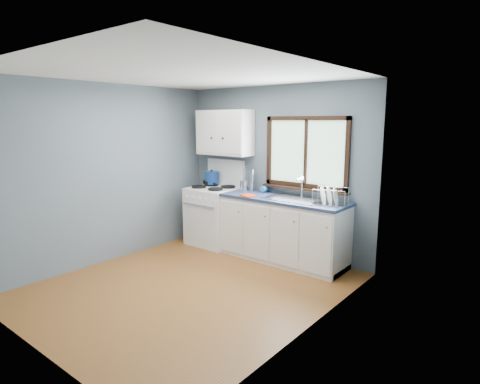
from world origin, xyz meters
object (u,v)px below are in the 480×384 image
Objects in this scene: gas_range at (214,214)px; utensil_crock at (244,185)px; sink at (294,204)px; skillet at (210,182)px; dish_rack at (330,200)px; base_cabinets at (283,233)px; thermos at (252,180)px; stockpot at (212,178)px.

gas_range is 3.41× the size of utensil_crock.
sink is at bearing -6.80° from utensil_crock.
sink is 2.14× the size of skillet.
gas_range is 2.07m from dish_rack.
base_cabinets is 2.20× the size of sink.
base_cabinets is at bearing -14.72° from thermos.
thermos is (0.10, 0.07, 0.08)m from utensil_crock.
dish_rack is at bearing -6.67° from thermos.
dish_rack is at bearing -2.40° from stockpot.
utensil_crock is at bearing 14.85° from gas_range.
utensil_crock is 1.25× the size of thermos.
thermos is at bearing 32.56° from utensil_crock.
stockpot is at bearing -179.48° from utensil_crock.
utensil_crock is at bearing 0.52° from stockpot.
thermos is (-0.69, 0.18, 0.67)m from base_cabinets.
stockpot is at bearing 176.17° from sink.
thermos is 0.65× the size of dish_rack.
dish_rack is at bearing -3.71° from utensil_crock.
base_cabinets is at bearing 19.64° from skillet.
gas_range is 0.61m from stockpot.
gas_range is 1.31m from base_cabinets.
thermos reaches higher than sink.
skillet is at bearing -174.61° from thermos.
sink is at bearing 167.23° from dish_rack.
stockpot is 2.18m from dish_rack.
gas_range reaches higher than utensil_crock.
dish_rack is at bearing 1.53° from base_cabinets.
dish_rack is (1.50, -0.10, -0.02)m from utensil_crock.
utensil_crock is 0.81× the size of dish_rack.
thermos is (0.61, 0.20, 0.59)m from gas_range.
stockpot is (0.02, 0.00, 0.08)m from skillet.
thermos is at bearing 158.45° from dish_rack.
dish_rack is at bearing 1.07° from gas_range.
stockpot is 0.74× the size of utensil_crock.
sink is 1.68m from skillet.
sink is 2.85× the size of stockpot.
utensil_crock is at bearing 161.41° from dish_rack.
thermos is (0.78, 0.07, 0.02)m from stockpot.
stockpot is at bearing 175.72° from base_cabinets.
gas_range is 1.53m from sink.
base_cabinets is 0.48m from sink.
skillet is (-0.19, 0.13, 0.49)m from gas_range.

